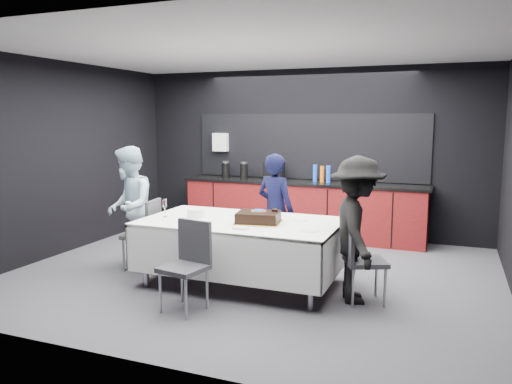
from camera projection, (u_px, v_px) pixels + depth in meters
ground at (253, 274)px, 6.38m from camera, size 6.00×6.00×0.00m
room_shell at (253, 128)px, 6.11m from camera, size 6.04×5.04×2.82m
kitchenette at (301, 205)px, 8.34m from camera, size 4.10×0.64×2.05m
party_table at (241, 232)px, 5.92m from camera, size 2.32×1.32×0.78m
cake_assembly at (259, 217)px, 5.75m from camera, size 0.57×0.50×0.16m
plate_stack at (196, 213)px, 6.08m from camera, size 0.20×0.20×0.10m
loose_plate_near at (194, 223)px, 5.70m from camera, size 0.20×0.20×0.01m
loose_plate_right_a at (299, 220)px, 5.89m from camera, size 0.20×0.20×0.01m
loose_plate_right_b at (309, 230)px, 5.35m from camera, size 0.21×0.21×0.01m
loose_plate_far at (254, 214)px, 6.23m from camera, size 0.20×0.20×0.01m
fork_pile at (241, 228)px, 5.42m from camera, size 0.17×0.11×0.03m
champagne_flute at (165, 204)px, 6.07m from camera, size 0.06×0.06×0.22m
chair_left at (146, 229)px, 6.54m from camera, size 0.48×0.48×0.92m
chair_right at (358, 254)px, 5.34m from camera, size 0.55×0.55×0.92m
chair_near at (188, 259)px, 5.16m from camera, size 0.49×0.49×0.92m
person_center at (276, 211)px, 6.60m from camera, size 0.64×0.51×1.52m
person_left at (129, 207)px, 6.62m from camera, size 0.91×0.98×1.61m
person_right at (357, 230)px, 5.35m from camera, size 0.89×1.16×1.58m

